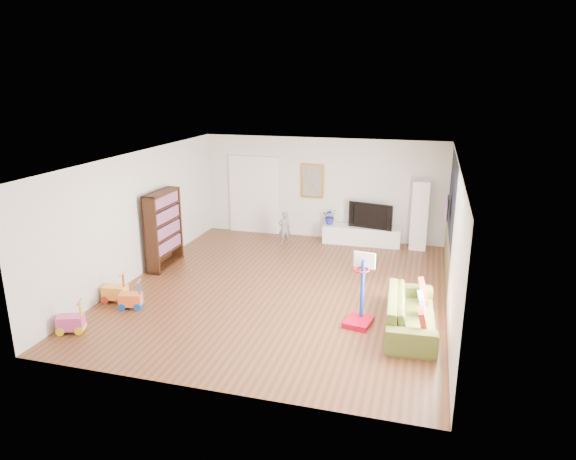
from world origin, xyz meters
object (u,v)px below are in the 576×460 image
(sofa, at_px, (411,312))
(basketball_hoop, at_px, (360,290))
(bookshelf, at_px, (164,229))
(media_console, at_px, (362,235))

(sofa, distance_m, basketball_hoop, 0.95)
(bookshelf, bearing_deg, sofa, -17.08)
(media_console, height_order, bookshelf, bookshelf)
(bookshelf, bearing_deg, basketball_hoop, -20.90)
(media_console, height_order, basketball_hoop, basketball_hoop)
(media_console, relative_size, bookshelf, 1.14)
(bookshelf, xyz_separation_m, basketball_hoop, (4.72, -1.75, -0.23))
(media_console, distance_m, bookshelf, 5.08)
(bookshelf, relative_size, basketball_hoop, 1.36)
(bookshelf, height_order, sofa, bookshelf)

